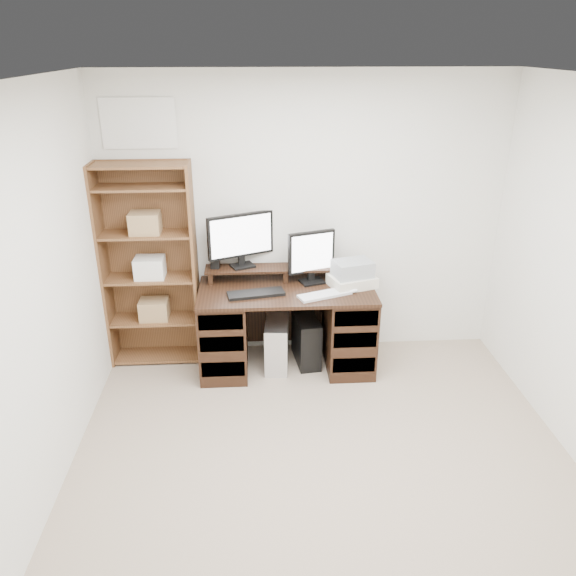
{
  "coord_description": "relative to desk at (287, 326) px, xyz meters",
  "views": [
    {
      "loc": [
        -0.44,
        -2.73,
        2.68
      ],
      "look_at": [
        -0.18,
        1.43,
        0.85
      ],
      "focal_mm": 35.0,
      "sensor_mm": 36.0,
      "label": 1
    }
  ],
  "objects": [
    {
      "name": "keyboard_black",
      "position": [
        -0.26,
        -0.11,
        0.37
      ],
      "size": [
        0.49,
        0.24,
        0.03
      ],
      "primitive_type": "cube",
      "rotation": [
        0.0,
        0.0,
        0.18
      ],
      "color": "black",
      "rests_on": "desk"
    },
    {
      "name": "bookshelf",
      "position": [
        -1.17,
        0.21,
        0.53
      ],
      "size": [
        0.8,
        0.3,
        1.8
      ],
      "color": "brown",
      "rests_on": "ground"
    },
    {
      "name": "tower_silver",
      "position": [
        -0.09,
        -0.0,
        -0.17
      ],
      "size": [
        0.23,
        0.46,
        0.44
      ],
      "primitive_type": "cube",
      "rotation": [
        0.0,
        0.0,
        -0.08
      ],
      "color": "silver",
      "rests_on": "ground"
    },
    {
      "name": "desk",
      "position": [
        0.0,
        0.0,
        0.0
      ],
      "size": [
        1.5,
        0.7,
        0.75
      ],
      "color": "black",
      "rests_on": "ground"
    },
    {
      "name": "monitor_small",
      "position": [
        0.22,
        0.14,
        0.61
      ],
      "size": [
        0.41,
        0.21,
        0.46
      ],
      "rotation": [
        0.0,
        0.0,
        0.31
      ],
      "color": "black",
      "rests_on": "desk"
    },
    {
      "name": "basket",
      "position": [
        0.57,
        0.03,
        0.52
      ],
      "size": [
        0.37,
        0.3,
        0.14
      ],
      "primitive_type": "cube",
      "rotation": [
        0.0,
        0.0,
        0.27
      ],
      "color": "#90969A",
      "rests_on": "printer"
    },
    {
      "name": "riser_shelf",
      "position": [
        0.0,
        0.21,
        0.45
      ],
      "size": [
        1.4,
        0.22,
        0.12
      ],
      "color": "black",
      "rests_on": "desk"
    },
    {
      "name": "printer",
      "position": [
        0.57,
        0.03,
        0.41
      ],
      "size": [
        0.44,
        0.38,
        0.09
      ],
      "primitive_type": "cube",
      "rotation": [
        0.0,
        0.0,
        0.32
      ],
      "color": "beige",
      "rests_on": "desk"
    },
    {
      "name": "tower_black",
      "position": [
        0.18,
        0.06,
        -0.17
      ],
      "size": [
        0.24,
        0.46,
        0.44
      ],
      "rotation": [
        0.0,
        0.0,
        0.12
      ],
      "color": "black",
      "rests_on": "ground"
    },
    {
      "name": "speaker",
      "position": [
        -0.61,
        0.22,
        0.57
      ],
      "size": [
        0.08,
        0.08,
        0.19
      ],
      "primitive_type": "cube",
      "rotation": [
        0.0,
        0.0,
        -0.08
      ],
      "color": "black",
      "rests_on": "riser_shelf"
    },
    {
      "name": "keyboard_white",
      "position": [
        0.31,
        -0.16,
        0.37
      ],
      "size": [
        0.47,
        0.29,
        0.02
      ],
      "primitive_type": "cube",
      "rotation": [
        0.0,
        0.0,
        0.36
      ],
      "color": "silver",
      "rests_on": "desk"
    },
    {
      "name": "mouse",
      "position": [
        0.55,
        -0.11,
        0.38
      ],
      "size": [
        0.11,
        0.09,
        0.04
      ],
      "primitive_type": "ellipsoid",
      "rotation": [
        0.0,
        0.0,
        -0.31
      ],
      "color": "silver",
      "rests_on": "desk"
    },
    {
      "name": "room",
      "position": [
        0.18,
        -1.64,
        0.86
      ],
      "size": [
        3.54,
        4.04,
        2.54
      ],
      "color": "tan",
      "rests_on": "ground"
    },
    {
      "name": "monitor_wide",
      "position": [
        -0.38,
        0.25,
        0.74
      ],
      "size": [
        0.56,
        0.27,
        0.47
      ],
      "rotation": [
        0.0,
        0.0,
        0.4
      ],
      "color": "black",
      "rests_on": "riser_shelf"
    }
  ]
}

